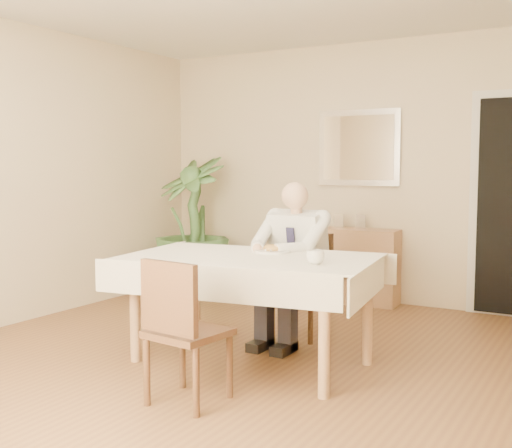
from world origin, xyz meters
The scene contains 16 objects.
room centered at (0.00, 0.00, 1.30)m, with size 5.00×5.02×2.60m.
mirror centered at (-0.02, 2.47, 1.55)m, with size 0.86×0.04×0.76m.
dining_table centered at (0.10, 0.10, 0.67)m, with size 1.85×1.24×0.75m.
chair_far centered at (0.10, 0.97, 0.46)m, with size 0.41×0.42×0.83m.
chair_near centered at (0.16, -0.79, 0.48)m, with size 0.45×0.45×0.85m.
seated_man centered at (0.10, 0.69, 0.69)m, with size 0.48×0.72×1.24m.
plate centered at (0.14, 0.34, 0.76)m, with size 0.26×0.26×0.02m, color white.
food centered at (0.14, 0.34, 0.78)m, with size 0.14×0.14×0.06m, color olive.
knife centered at (0.18, 0.28, 0.78)m, with size 0.01×0.01×0.13m, color silver.
fork centered at (0.10, 0.28, 0.78)m, with size 0.01×0.01×0.13m, color silver.
coffee_mug centered at (0.64, -0.01, 0.80)m, with size 0.11×0.11×0.09m, color white.
sideboard centered at (-0.02, 2.32, 0.37)m, with size 0.93×0.32×0.74m, color #A57A51.
photo_frame_left centered at (-0.46, 2.33, 0.81)m, with size 0.10×0.02×0.14m, color silver.
photo_frame_center centered at (-0.17, 2.34, 0.81)m, with size 0.10×0.02×0.14m, color silver.
photo_frame_right centered at (0.05, 2.37, 0.81)m, with size 0.10×0.02×0.14m, color silver.
potted_palm centered at (-1.70, 1.93, 0.73)m, with size 0.82×0.82×1.47m, color #375A2B.
Camera 1 is at (2.30, -3.67, 1.38)m, focal length 45.00 mm.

